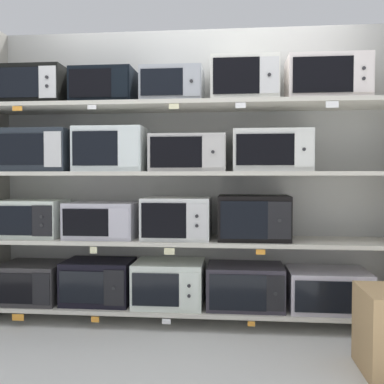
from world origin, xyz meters
TOP-DOWN VIEW (x-y plane):
  - back_panel at (0.00, 0.26)m, footprint 3.32×0.04m
  - shelf_0 at (0.00, 0.00)m, footprint 3.12×0.47m
  - microwave_0 at (-1.26, -0.00)m, footprint 0.48×0.43m
  - microwave_1 at (-0.73, -0.00)m, footprint 0.52×0.39m
  - microwave_2 at (-0.17, -0.00)m, footprint 0.52×0.44m
  - microwave_3 at (0.40, -0.00)m, footprint 0.56×0.41m
  - microwave_4 at (1.01, -0.00)m, footprint 0.58×0.43m
  - price_tag_0 at (-1.26, -0.24)m, footprint 0.09×0.00m
  - price_tag_1 at (-0.68, -0.24)m, footprint 0.06×0.00m
  - price_tag_2 at (-0.16, -0.24)m, footprint 0.06×0.00m
  - price_tag_3 at (0.44, -0.24)m, footprint 0.05×0.00m
  - shelf_1 at (0.00, 0.00)m, footprint 3.12×0.47m
  - microwave_5 at (-1.26, -0.00)m, footprint 0.49×0.38m
  - microwave_6 at (-0.69, -0.00)m, footprint 0.53×0.40m
  - microwave_7 at (-0.11, -0.00)m, footprint 0.51×0.40m
  - microwave_8 at (0.46, -0.00)m, footprint 0.52×0.40m
  - price_tag_4 at (-0.69, -0.24)m, footprint 0.05×0.00m
  - price_tag_5 at (-0.14, -0.24)m, footprint 0.08×0.00m
  - price_tag_6 at (0.50, -0.24)m, footprint 0.06×0.00m
  - shelf_2 at (0.00, 0.00)m, footprint 3.12×0.47m
  - microwave_9 at (-1.21, -0.00)m, footprint 0.57×0.41m
  - microwave_10 at (-0.61, -0.00)m, footprint 0.52×0.40m
  - microwave_11 at (-0.02, -0.00)m, footprint 0.56×0.42m
  - microwave_12 at (0.59, -0.00)m, footprint 0.57×0.36m
  - shelf_3 at (0.00, 0.00)m, footprint 3.12×0.47m
  - microwave_13 at (-1.23, -0.00)m, footprint 0.53×0.39m
  - microwave_14 at (-0.67, -0.00)m, footprint 0.46×0.35m
  - microwave_15 at (-0.14, -0.00)m, footprint 0.45×0.36m
  - microwave_16 at (0.39, -0.00)m, footprint 0.48×0.42m
  - microwave_17 at (0.99, -0.00)m, footprint 0.58×0.34m
  - price_tag_7 at (-1.25, -0.24)m, footprint 0.07×0.00m
  - price_tag_8 at (-0.69, -0.24)m, footprint 0.06×0.00m
  - price_tag_9 at (-0.10, -0.24)m, footprint 0.07×0.00m
  - price_tag_10 at (0.36, -0.24)m, footprint 0.07×0.00m
  - price_tag_11 at (0.97, -0.24)m, footprint 0.09×0.00m

SIDE VIEW (x-z plane):
  - price_tag_0 at x=-1.26m, z-range 0.05..0.10m
  - price_tag_1 at x=-0.68m, z-range 0.06..0.10m
  - price_tag_2 at x=-0.16m, z-range 0.06..0.10m
  - price_tag_3 at x=0.44m, z-range 0.06..0.10m
  - shelf_0 at x=0.00m, z-range 0.10..0.13m
  - microwave_4 at x=1.01m, z-range 0.13..0.42m
  - microwave_0 at x=-1.26m, z-range 0.13..0.43m
  - microwave_3 at x=0.40m, z-range 0.13..0.45m
  - microwave_1 at x=-0.73m, z-range 0.13..0.46m
  - microwave_2 at x=-0.17m, z-range 0.13..0.46m
  - price_tag_4 at x=-0.69m, z-range 0.56..0.61m
  - price_tag_5 at x=-0.14m, z-range 0.56..0.61m
  - price_tag_6 at x=0.50m, z-range 0.57..0.61m
  - shelf_1 at x=0.00m, z-range 0.61..0.64m
  - microwave_6 at x=-0.69m, z-range 0.64..0.91m
  - microwave_5 at x=-1.26m, z-range 0.64..0.93m
  - microwave_7 at x=-0.11m, z-range 0.64..0.95m
  - microwave_8 at x=0.46m, z-range 0.64..0.97m
  - shelf_2 at x=0.00m, z-range 1.12..1.15m
  - back_panel at x=0.00m, z-range 0.00..2.28m
  - microwave_11 at x=-0.02m, z-range 1.15..1.42m
  - microwave_12 at x=0.59m, z-range 1.15..1.45m
  - microwave_9 at x=-1.21m, z-range 1.15..1.47m
  - microwave_10 at x=-0.61m, z-range 1.15..1.48m
  - price_tag_11 at x=0.97m, z-range 1.58..1.62m
  - price_tag_10 at x=0.36m, z-range 1.58..1.62m
  - price_tag_9 at x=-0.10m, z-range 1.58..1.62m
  - price_tag_7 at x=-1.25m, z-range 1.59..1.62m
  - price_tag_8 at x=-0.69m, z-range 1.59..1.62m
  - shelf_3 at x=0.00m, z-range 1.63..1.66m
  - microwave_15 at x=-0.14m, z-range 1.66..1.92m
  - microwave_14 at x=-0.67m, z-range 1.66..1.92m
  - microwave_13 at x=-1.23m, z-range 1.66..1.95m
  - microwave_16 at x=0.39m, z-range 1.66..1.97m
  - microwave_17 at x=0.99m, z-range 1.66..1.98m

